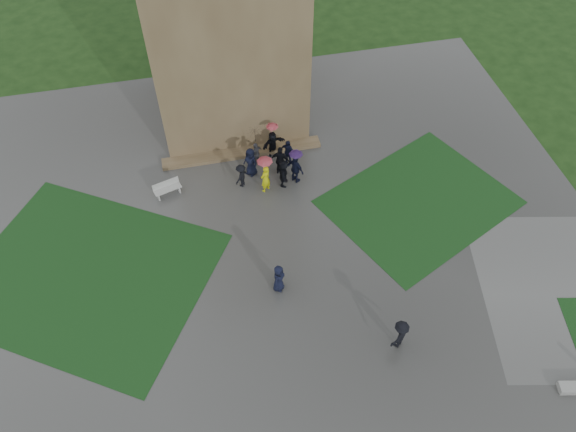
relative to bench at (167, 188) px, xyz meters
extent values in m
plane|color=black|center=(4.34, -8.44, -0.45)|extent=(120.00, 120.00, 0.00)
cube|color=#363633|center=(4.34, -6.44, -0.44)|extent=(34.00, 34.00, 0.02)
cube|color=black|center=(-4.16, -4.44, -0.43)|extent=(14.10, 13.46, 0.01)
cube|color=black|center=(12.84, -3.44, -0.43)|extent=(11.12, 10.15, 0.01)
cube|color=brown|center=(4.34, 2.16, -0.32)|extent=(9.00, 0.80, 0.22)
cube|color=#AEAEA9|center=(0.02, -0.06, -0.01)|extent=(1.51, 0.84, 0.06)
cube|color=#AEAEA9|center=(-0.54, -0.23, -0.23)|extent=(0.19, 0.39, 0.41)
cube|color=#AEAEA9|center=(0.57, 0.11, -0.23)|extent=(0.19, 0.39, 0.41)
cube|color=#AEAEA9|center=(-0.04, 0.14, 0.21)|extent=(1.40, 0.47, 0.39)
imported|color=black|center=(6.17, 0.24, 0.49)|extent=(1.25, 1.07, 1.85)
imported|color=black|center=(6.71, 0.88, 0.40)|extent=(1.05, 1.10, 1.67)
imported|color=black|center=(6.06, 1.82, 0.35)|extent=(1.54, 1.02, 1.56)
imported|color=#3E3E43|center=(5.02, 1.23, 0.33)|extent=(1.00, 0.98, 1.52)
imported|color=black|center=(4.59, 0.56, 0.44)|extent=(1.00, 1.03, 1.75)
imported|color=black|center=(3.94, -0.21, 0.29)|extent=(0.97, 1.02, 1.45)
imported|color=#CACE0C|center=(5.13, -0.85, 0.43)|extent=(0.75, 0.71, 1.73)
imported|color=black|center=(6.14, -0.60, 0.41)|extent=(0.91, 1.64, 1.68)
imported|color=black|center=(6.83, -0.53, 0.47)|extent=(1.10, 1.22, 1.81)
imported|color=#EF6274|center=(6.06, 1.82, 1.48)|extent=(0.65, 0.65, 0.57)
imported|color=#583085|center=(6.83, -0.53, 1.45)|extent=(0.69, 0.69, 0.61)
imported|color=black|center=(5.02, 1.23, 1.64)|extent=(0.95, 0.95, 0.87)
imported|color=#EF6274|center=(5.13, -0.85, 1.57)|extent=(0.78, 0.78, 0.68)
imported|color=black|center=(4.53, -7.07, 0.37)|extent=(0.89, 0.95, 1.61)
imported|color=black|center=(8.92, -10.98, 0.41)|extent=(1.21, 1.10, 1.68)
camera|label=1|loc=(1.87, -21.08, 21.63)|focal=35.00mm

